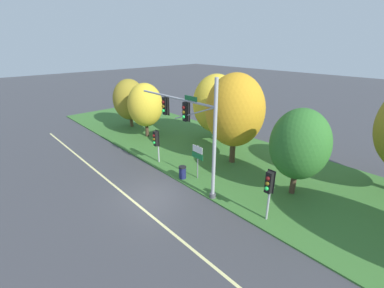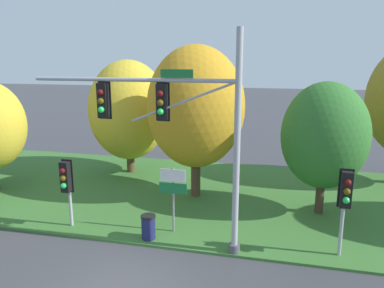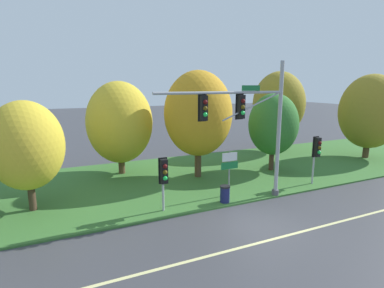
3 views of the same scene
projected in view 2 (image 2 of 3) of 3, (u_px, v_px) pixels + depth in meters
name	position (u px, v px, depth m)	size (l,w,h in m)	color
ground_plane	(122.00, 287.00, 11.25)	(160.00, 160.00, 0.00)	#3D3D42
grass_verge	(189.00, 193.00, 19.05)	(48.00, 11.50, 0.10)	#386B2D
traffic_signal_mast	(179.00, 123.00, 12.57)	(7.48, 0.49, 7.58)	#9EA0A5
pedestrian_signal_near_kerb	(345.00, 195.00, 12.26)	(0.46, 0.55, 3.12)	#9EA0A5
pedestrian_signal_further_along	(66.00, 180.00, 14.61)	(0.46, 0.55, 2.79)	#9EA0A5
route_sign_post	(173.00, 189.00, 14.30)	(1.10, 0.08, 2.59)	slate
tree_behind_signpost	(129.00, 110.00, 21.65)	(4.60, 4.60, 6.58)	#4C3823
tree_mid_verge	(196.00, 107.00, 17.57)	(4.61, 4.61, 7.28)	#4C3823
tree_tall_centre	(325.00, 136.00, 15.71)	(3.62, 3.62, 5.73)	#423021
trash_bin	(148.00, 227.00, 14.00)	(0.56, 0.56, 0.93)	#191E4C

